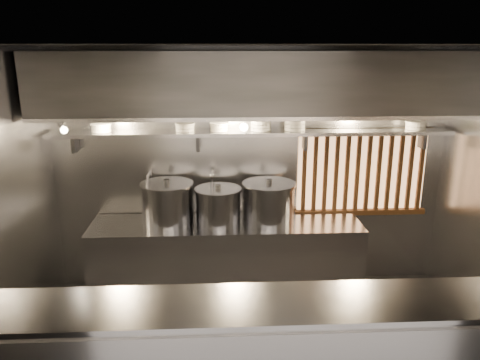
{
  "coord_description": "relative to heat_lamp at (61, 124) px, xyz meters",
  "views": [
    {
      "loc": [
        -0.4,
        -3.74,
        2.79
      ],
      "look_at": [
        -0.18,
        0.55,
        1.56
      ],
      "focal_mm": 35.0,
      "sensor_mm": 36.0,
      "label": 1
    }
  ],
  "objects": [
    {
      "name": "floor",
      "position": [
        1.9,
        -0.85,
        -2.07
      ],
      "size": [
        4.5,
        4.5,
        0.0
      ],
      "primitive_type": "plane",
      "color": "black",
      "rests_on": "ground"
    },
    {
      "name": "ceiling",
      "position": [
        1.9,
        -0.85,
        0.73
      ],
      "size": [
        4.5,
        4.5,
        0.0
      ],
      "primitive_type": "plane",
      "rotation": [
        3.14,
        0.0,
        0.0
      ],
      "color": "black",
      "rests_on": "wall_back"
    },
    {
      "name": "wall_back",
      "position": [
        1.9,
        0.65,
        -0.67
      ],
      "size": [
        4.5,
        0.0,
        4.5
      ],
      "primitive_type": "plane",
      "rotation": [
        1.57,
        0.0,
        0.0
      ],
      "color": "gray",
      "rests_on": "floor"
    },
    {
      "name": "cooking_bench",
      "position": [
        1.6,
        0.28,
        -1.62
      ],
      "size": [
        3.0,
        0.7,
        0.9
      ],
      "primitive_type": "cube",
      "color": "#A0A0A6",
      "rests_on": "floor"
    },
    {
      "name": "bowl_shelf",
      "position": [
        1.9,
        0.47,
        -0.19
      ],
      "size": [
        4.4,
        0.34,
        0.04
      ],
      "primitive_type": "cube",
      "color": "#A0A0A6",
      "rests_on": "wall_back"
    },
    {
      "name": "exhaust_hood",
      "position": [
        1.9,
        0.25,
        0.36
      ],
      "size": [
        4.4,
        0.81,
        0.65
      ],
      "color": "#2D2D30",
      "rests_on": "ceiling"
    },
    {
      "name": "wood_screen",
      "position": [
        3.2,
        0.6,
        -0.69
      ],
      "size": [
        1.56,
        0.09,
        1.04
      ],
      "color": "#FFB672",
      "rests_on": "wall_back"
    },
    {
      "name": "faucet_left",
      "position": [
        0.75,
        0.52,
        -0.76
      ],
      "size": [
        0.04,
        0.3,
        0.5
      ],
      "color": "silver",
      "rests_on": "wall_back"
    },
    {
      "name": "faucet_right",
      "position": [
        1.45,
        0.52,
        -0.76
      ],
      "size": [
        0.04,
        0.3,
        0.5
      ],
      "color": "silver",
      "rests_on": "wall_back"
    },
    {
      "name": "heat_lamp",
      "position": [
        0.0,
        0.0,
        0.0
      ],
      "size": [
        0.25,
        0.35,
        0.2
      ],
      "color": "#A0A0A6",
      "rests_on": "exhaust_hood"
    },
    {
      "name": "pendant_bulb",
      "position": [
        1.8,
        0.35,
        -0.11
      ],
      "size": [
        0.09,
        0.09,
        0.19
      ],
      "color": "#2D2D30",
      "rests_on": "exhaust_hood"
    },
    {
      "name": "stock_pot_left",
      "position": [
        0.95,
        0.33,
        -0.94
      ],
      "size": [
        0.73,
        0.73,
        0.5
      ],
      "rotation": [
        0.0,
        0.0,
        -0.29
      ],
      "color": "#A0A0A6",
      "rests_on": "cooking_bench"
    },
    {
      "name": "stock_pot_mid",
      "position": [
        1.51,
        0.28,
        -0.96
      ],
      "size": [
        0.55,
        0.55,
        0.44
      ],
      "rotation": [
        0.0,
        0.0,
        -0.07
      ],
      "color": "#A0A0A6",
      "rests_on": "cooking_bench"
    },
    {
      "name": "stock_pot_right",
      "position": [
        2.08,
        0.32,
        -0.94
      ],
      "size": [
        0.6,
        0.6,
        0.48
      ],
      "rotation": [
        0.0,
        0.0,
        0.01
      ],
      "color": "#A0A0A6",
      "rests_on": "cooking_bench"
    },
    {
      "name": "bowl_stack_0",
      "position": [
        0.26,
        0.47,
        -0.12
      ],
      "size": [
        0.22,
        0.22,
        0.09
      ],
      "color": "white",
      "rests_on": "bowl_shelf"
    },
    {
      "name": "bowl_stack_1",
      "position": [
        1.16,
        0.47,
        -0.12
      ],
      "size": [
        0.22,
        0.22,
        0.09
      ],
      "color": "white",
      "rests_on": "bowl_shelf"
    },
    {
      "name": "bowl_stack_2",
      "position": [
        1.53,
        0.47,
        -0.12
      ],
      "size": [
        0.21,
        0.21,
        0.09
      ],
      "color": "white",
      "rests_on": "bowl_shelf"
    },
    {
      "name": "bowl_stack_3",
      "position": [
        1.99,
        0.47,
        -0.08
      ],
      "size": [
        0.24,
        0.24,
        0.17
      ],
      "color": "white",
      "rests_on": "bowl_shelf"
    },
    {
      "name": "bowl_stack_4",
      "position": [
        2.36,
        0.47,
        -0.1
      ],
      "size": [
        0.24,
        0.24,
        0.13
      ],
      "color": "white",
      "rests_on": "bowl_shelf"
    },
    {
      "name": "bowl_stack_5",
      "position": [
        3.72,
        0.47,
        -0.12
      ],
      "size": [
        0.23,
        0.23,
        0.09
      ],
      "color": "white",
      "rests_on": "bowl_shelf"
    }
  ]
}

